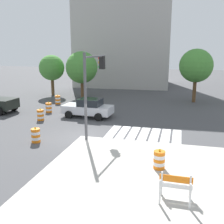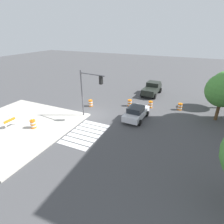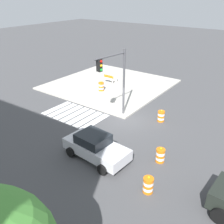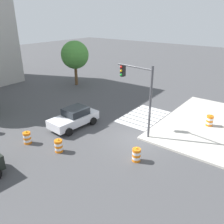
% 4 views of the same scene
% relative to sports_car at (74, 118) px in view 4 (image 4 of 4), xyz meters
% --- Properties ---
extents(ground_plane, '(120.00, 120.00, 0.00)m').
position_rel_sports_car_xyz_m(ground_plane, '(1.36, -5.46, -0.81)').
color(ground_plane, '#474749').
extents(crosswalk_stripes, '(5.10, 3.20, 0.02)m').
position_rel_sports_car_xyz_m(crosswalk_stripes, '(5.36, -3.66, -0.80)').
color(crosswalk_stripes, silver).
rests_on(crosswalk_stripes, ground).
extents(sports_car, '(4.41, 2.35, 1.63)m').
position_rel_sports_car_xyz_m(sports_car, '(0.00, 0.00, 0.00)').
color(sports_car, silver).
rests_on(sports_car, ground).
extents(traffic_barrel_near_corner, '(0.56, 0.56, 1.02)m').
position_rel_sports_car_xyz_m(traffic_barrel_near_corner, '(-1.15, -6.92, -0.36)').
color(traffic_barrel_near_corner, orange).
rests_on(traffic_barrel_near_corner, ground).
extents(traffic_barrel_crosswalk_end, '(0.56, 0.56, 1.02)m').
position_rel_sports_car_xyz_m(traffic_barrel_crosswalk_end, '(-4.14, 0.72, -0.36)').
color(traffic_barrel_crosswalk_end, orange).
rests_on(traffic_barrel_crosswalk_end, ground).
extents(traffic_barrel_median_far, '(0.56, 0.56, 1.02)m').
position_rel_sports_car_xyz_m(traffic_barrel_median_far, '(-3.49, -2.03, -0.36)').
color(traffic_barrel_median_far, orange).
rests_on(traffic_barrel_median_far, ground).
extents(traffic_barrel_on_sidewalk, '(0.56, 0.56, 1.02)m').
position_rel_sports_car_xyz_m(traffic_barrel_on_sidewalk, '(6.84, -9.20, -0.21)').
color(traffic_barrel_on_sidewalk, orange).
rests_on(traffic_barrel_on_sidewalk, sidewalk_corner).
extents(traffic_light_pole, '(0.60, 3.28, 5.50)m').
position_rel_sports_car_xyz_m(traffic_light_pole, '(2.08, -4.93, 3.10)').
color(traffic_light_pole, '#4C4C51').
rests_on(traffic_light_pole, sidewalk_corner).
extents(street_tree_streetside_mid, '(3.60, 3.60, 5.79)m').
position_rel_sports_car_xyz_m(street_tree_streetside_mid, '(9.18, 9.09, 3.16)').
color(street_tree_streetside_mid, brown).
rests_on(street_tree_streetside_mid, ground).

